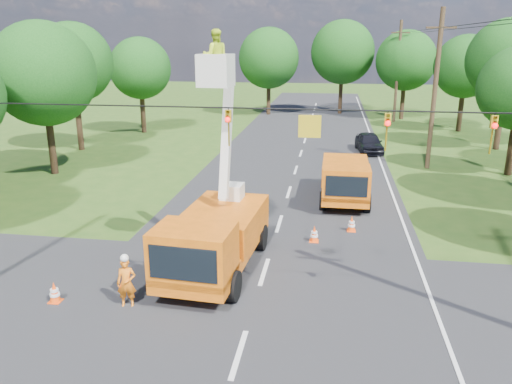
% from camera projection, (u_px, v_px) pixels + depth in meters
% --- Properties ---
extents(ground, '(140.00, 140.00, 0.00)m').
position_uv_depth(ground, '(296.00, 171.00, 32.18)').
color(ground, '#2A4E17').
rests_on(ground, ground).
extents(road_main, '(12.00, 100.00, 0.06)m').
position_uv_depth(road_main, '(296.00, 171.00, 32.18)').
color(road_main, black).
rests_on(road_main, ground).
extents(road_cross, '(56.00, 10.00, 0.07)m').
position_uv_depth(road_cross, '(251.00, 316.00, 15.15)').
color(road_cross, black).
rests_on(road_cross, ground).
extents(edge_line, '(0.12, 90.00, 0.02)m').
position_uv_depth(edge_line, '(385.00, 174.00, 31.37)').
color(edge_line, silver).
rests_on(edge_line, ground).
extents(bucket_truck, '(3.07, 6.87, 8.40)m').
position_uv_depth(bucket_truck, '(215.00, 226.00, 17.63)').
color(bucket_truck, orange).
rests_on(bucket_truck, ground).
extents(second_truck, '(2.49, 6.15, 2.29)m').
position_uv_depth(second_truck, '(345.00, 179.00, 25.79)').
color(second_truck, orange).
rests_on(second_truck, ground).
extents(ground_worker, '(0.66, 0.50, 1.63)m').
position_uv_depth(ground_worker, '(126.00, 283.00, 15.49)').
color(ground_worker, orange).
rests_on(ground_worker, ground).
extents(distant_car, '(2.19, 4.42, 1.45)m').
position_uv_depth(distant_car, '(369.00, 142.00, 37.38)').
color(distant_car, black).
rests_on(distant_car, ground).
extents(traffic_cone_2, '(0.38, 0.38, 0.71)m').
position_uv_depth(traffic_cone_2, '(314.00, 234.00, 20.64)').
color(traffic_cone_2, '#FF4B0D').
rests_on(traffic_cone_2, ground).
extents(traffic_cone_3, '(0.38, 0.38, 0.71)m').
position_uv_depth(traffic_cone_3, '(352.00, 224.00, 21.78)').
color(traffic_cone_3, '#FF4B0D').
rests_on(traffic_cone_3, ground).
extents(traffic_cone_4, '(0.38, 0.38, 0.71)m').
position_uv_depth(traffic_cone_4, '(55.00, 292.00, 15.85)').
color(traffic_cone_4, '#FF4B0D').
rests_on(traffic_cone_4, ground).
extents(traffic_cone_6, '(0.38, 0.38, 0.71)m').
position_uv_depth(traffic_cone_6, '(350.00, 187.00, 27.30)').
color(traffic_cone_6, '#FF4B0D').
rests_on(traffic_cone_6, ground).
extents(pole_right_mid, '(1.80, 0.30, 10.00)m').
position_uv_depth(pole_right_mid, '(435.00, 89.00, 31.36)').
color(pole_right_mid, '#4C3823').
rests_on(pole_right_mid, ground).
extents(pole_right_far, '(1.80, 0.30, 10.00)m').
position_uv_depth(pole_right_far, '(398.00, 71.00, 50.27)').
color(pole_right_far, '#4C3823').
rests_on(pole_right_far, ground).
extents(signal_span, '(18.00, 0.29, 1.07)m').
position_uv_depth(signal_span, '(334.00, 126.00, 13.12)').
color(signal_span, black).
rests_on(signal_span, ground).
extents(tree_left_d, '(6.20, 6.20, 9.24)m').
position_uv_depth(tree_left_d, '(43.00, 74.00, 29.73)').
color(tree_left_d, '#382616').
rests_on(tree_left_d, ground).
extents(tree_left_e, '(5.80, 5.80, 9.41)m').
position_uv_depth(tree_left_e, '(73.00, 63.00, 36.51)').
color(tree_left_e, '#382616').
rests_on(tree_left_e, ground).
extents(tree_left_f, '(5.40, 5.40, 8.40)m').
position_uv_depth(tree_left_f, '(140.00, 68.00, 44.02)').
color(tree_left_f, '#382616').
rests_on(tree_left_f, ground).
extents(tree_right_d, '(6.00, 6.00, 9.70)m').
position_uv_depth(tree_right_d, '(508.00, 60.00, 36.61)').
color(tree_right_d, '#382616').
rests_on(tree_right_d, ground).
extents(tree_right_e, '(5.60, 5.60, 8.63)m').
position_uv_depth(tree_right_e, '(466.00, 67.00, 44.57)').
color(tree_right_e, '#382616').
rests_on(tree_right_e, ground).
extents(tree_far_a, '(6.60, 6.60, 9.50)m').
position_uv_depth(tree_far_a, '(269.00, 58.00, 54.75)').
color(tree_far_a, '#382616').
rests_on(tree_far_a, ground).
extents(tree_far_b, '(7.00, 7.00, 10.32)m').
position_uv_depth(tree_far_b, '(343.00, 52.00, 55.30)').
color(tree_far_b, '#382616').
rests_on(tree_far_b, ground).
extents(tree_far_c, '(6.20, 6.20, 9.18)m').
position_uv_depth(tree_far_c, '(406.00, 61.00, 51.74)').
color(tree_far_c, '#382616').
rests_on(tree_far_c, ground).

